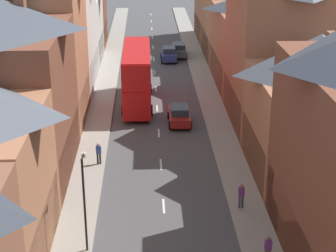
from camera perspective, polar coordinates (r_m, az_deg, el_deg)
name	(u,v)px	position (r m, az deg, el deg)	size (l,w,h in m)	color
pavement_left	(103,101)	(53.46, -6.64, 2.50)	(2.20, 104.00, 0.14)	gray
pavement_right	(210,100)	(53.64, 4.30, 2.66)	(2.20, 104.00, 0.14)	gray
centre_line_dashes	(157,108)	(51.44, -1.11, 1.81)	(0.14, 97.80, 0.01)	silver
terrace_row_left	(18,75)	(41.83, -15.02, 4.98)	(8.00, 77.64, 13.82)	#BCB7A8
terrace_row_right	(292,65)	(44.12, 12.47, 6.12)	(8.00, 81.16, 14.16)	#935138
double_decker_bus_lead	(137,76)	(51.65, -3.18, 5.14)	(2.74, 10.80, 5.30)	red
car_near_blue	(179,115)	(47.50, 1.16, 1.15)	(1.90, 4.08, 1.62)	maroon
car_near_silver	(138,68)	(61.58, -3.03, 5.89)	(1.90, 4.28, 1.60)	#B7BABF
car_parked_left_a	(179,50)	(69.63, 1.10, 7.76)	(1.90, 4.48, 1.65)	#4C515B
car_mid_black	(169,54)	(67.52, 0.09, 7.35)	(1.90, 4.21, 1.70)	navy
pedestrian_near_right	(268,249)	(29.64, 10.12, -12.16)	(0.36, 0.22, 1.61)	brown
pedestrian_mid_left	(241,195)	(34.41, 7.46, -6.93)	(0.36, 0.22, 1.61)	#3D4256
pedestrian_mid_right	(99,152)	(40.05, -7.06, -2.67)	(0.36, 0.22, 1.61)	#23232D
street_lamp	(84,197)	(29.54, -8.49, -7.18)	(0.20, 1.12, 5.50)	black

